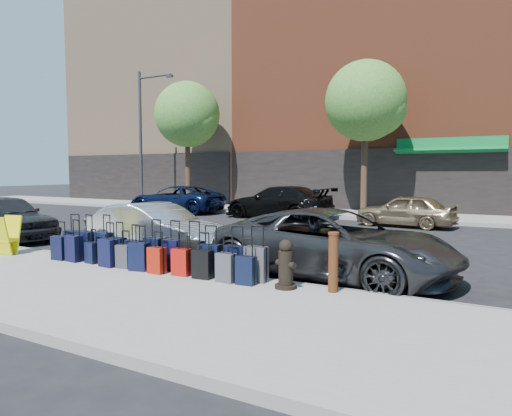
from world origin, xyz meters
The scene contains 41 objects.
ground centered at (0.00, 0.00, 0.00)m, with size 120.00×120.00×0.00m, color black.
sidewalk_near centered at (0.00, -6.50, 0.07)m, with size 60.00×4.00×0.15m, color gray.
sidewalk_far centered at (0.00, 10.00, 0.07)m, with size 60.00×4.00×0.15m, color gray.
curb_near centered at (0.00, -4.48, 0.07)m, with size 60.00×0.08×0.15m, color gray.
curb_far centered at (0.00, 7.98, 0.07)m, with size 60.00×0.08×0.15m, color gray.
building_left centered at (-16.00, 17.98, 7.98)m, with size 15.00×12.12×16.00m.
building_center centered at (0.00, 17.99, 9.98)m, with size 17.00×12.85×20.00m.
tree_left centered at (-9.86, 9.50, 5.41)m, with size 3.80×3.80×7.27m.
tree_center centered at (0.64, 9.50, 5.41)m, with size 3.80×3.80×7.27m.
streetlight centered at (-12.80, 8.80, 4.66)m, with size 2.59×0.18×8.00m.
suitcase_front_0 centered at (-2.50, -4.77, 0.47)m, with size 0.46×0.30×1.04m.
suitcase_front_1 centered at (-2.02, -4.79, 0.48)m, with size 0.47×0.30×1.05m.
suitcase_front_2 centered at (-1.47, -4.76, 0.48)m, with size 0.48×0.31×1.07m.
suitcase_front_3 centered at (-1.06, -4.76, 0.44)m, with size 0.40×0.24×0.92m.
suitcase_front_4 centered at (-0.51, -4.82, 0.43)m, with size 0.38×0.21×0.90m.
suitcase_front_5 centered at (0.03, -4.78, 0.48)m, with size 0.44×0.25×1.04m.
suitcase_front_6 centered at (0.57, -4.83, 0.48)m, with size 0.46×0.28×1.05m.
suitcase_front_7 centered at (1.04, -4.79, 0.48)m, with size 0.44×0.25×1.06m.
suitcase_front_8 centered at (1.49, -4.83, 0.46)m, with size 0.45×0.30×1.00m.
suitcase_front_9 centered at (2.04, -4.75, 0.47)m, with size 0.44×0.26×1.02m.
suitcase_front_10 centered at (2.50, -4.80, 0.48)m, with size 0.45×0.26×1.05m.
suitcase_back_0 centered at (-2.50, -5.16, 0.43)m, with size 0.38×0.23×0.90m.
suitcase_back_1 centered at (-2.05, -5.14, 0.45)m, with size 0.43×0.27×0.96m.
suitcase_back_2 centered at (-1.52, -5.09, 0.39)m, with size 0.35×0.23×0.77m.
suitcase_back_3 centered at (-0.93, -5.17, 0.45)m, with size 0.42×0.26×0.96m.
suitcase_back_4 centered at (-0.52, -5.11, 0.40)m, with size 0.34×0.21×0.80m.
suitcase_back_5 centered at (-0.07, -5.14, 0.44)m, with size 0.43×0.30×0.94m.
suitcase_back_6 centered at (0.43, -5.16, 0.42)m, with size 0.37×0.23×0.85m.
suitcase_back_7 centered at (0.98, -5.07, 0.42)m, with size 0.37×0.23×0.86m.
suitcase_back_8 centered at (1.50, -5.08, 0.43)m, with size 0.39×0.25×0.89m.
suitcase_back_9 centered at (2.05, -5.10, 0.42)m, with size 0.38×0.24×0.87m.
suitcase_back_10 centered at (2.46, -5.09, 0.41)m, with size 0.36×0.22×0.84m.
fire_hydrant centered at (3.20, -4.97, 0.55)m, with size 0.44×0.39×0.86m.
bollard centered at (4.01, -4.80, 0.68)m, with size 0.19×0.19×1.03m.
display_rack centered at (-4.26, -5.35, 0.62)m, with size 0.63×0.67×0.95m.
car_near_0 centered at (-7.49, -3.34, 0.74)m, with size 1.75×4.34×1.48m, color #2E2E30.
car_near_1 centered at (-1.50, -3.03, 0.68)m, with size 1.44×4.14×1.36m, color silver.
car_near_2 centered at (3.45, -3.16, 0.71)m, with size 2.36×5.11×1.42m, color #343437.
car_far_0 centered at (-8.94, 7.07, 0.72)m, with size 2.38×5.17×1.44m, color #0D173B.
car_far_1 centered at (-2.84, 6.99, 0.76)m, with size 2.14×5.26×1.53m, color black.
car_far_2 centered at (3.02, 6.54, 0.65)m, with size 1.54×3.82×1.30m, color tan.
Camera 1 is at (6.56, -12.11, 2.20)m, focal length 32.00 mm.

